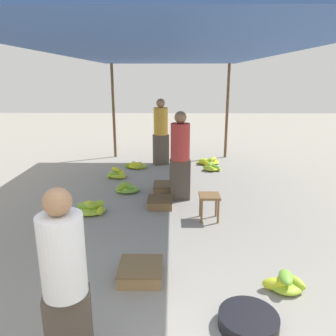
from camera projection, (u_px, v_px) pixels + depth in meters
The scene contains 18 objects.
canopy_post_back_left at pixel (114, 112), 9.50m from camera, with size 0.08×0.08×2.69m, color brown.
canopy_post_back_right at pixel (227, 112), 9.46m from camera, with size 0.08×0.08×2.69m, color brown.
canopy_tarp at pixel (169, 53), 5.47m from camera, with size 3.69×7.97×0.04m, color #33569E.
vendor_foreground at pixel (65, 283), 2.49m from camera, with size 0.40×0.40×1.59m.
stool at pixel (209, 200), 5.44m from camera, with size 0.34×0.34×0.44m.
basin_black at pixel (248, 321), 3.14m from camera, with size 0.58×0.58×0.14m.
banana_pile_left_0 at pixel (91, 208), 5.79m from camera, with size 0.54×0.47×0.23m.
banana_pile_left_1 at pixel (126, 188), 6.85m from camera, with size 0.51×0.44×0.20m.
banana_pile_left_2 at pixel (117, 174), 7.81m from camera, with size 0.50×0.46×0.25m.
banana_pile_left_3 at pixel (136, 165), 8.63m from camera, with size 0.62×0.46×0.17m.
banana_pile_right_0 at pixel (285, 283), 3.70m from camera, with size 0.51×0.39×0.23m.
banana_pile_right_1 at pixel (212, 168), 8.39m from camera, with size 0.50×0.43×0.22m.
banana_pile_right_2 at pixel (208, 161), 9.02m from camera, with size 0.60×0.60×0.20m.
crate_near at pixel (160, 203), 6.06m from camera, with size 0.46×0.46×0.17m.
crate_mid at pixel (166, 188), 6.84m from camera, with size 0.52×0.52×0.18m.
crate_far at pixel (141, 272), 3.91m from camera, with size 0.52×0.52×0.17m.
shopper_walking_mid at pixel (161, 131), 8.79m from camera, with size 0.50×0.50×1.78m.
shopper_walking_far at pixel (180, 155), 6.23m from camera, with size 0.40×0.40×1.72m.
Camera 1 is at (0.07, -1.70, 2.34)m, focal length 35.00 mm.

